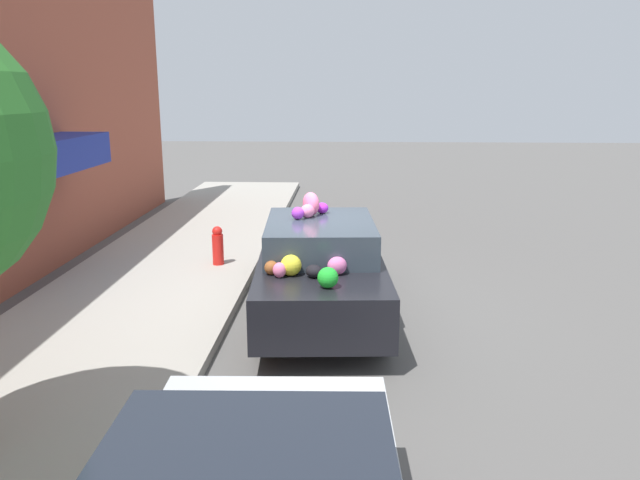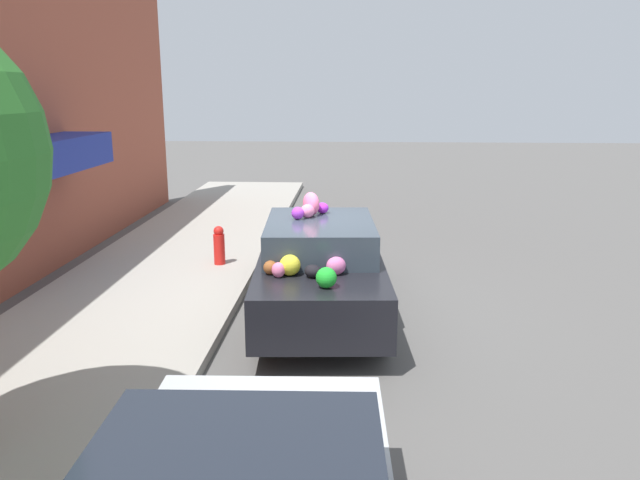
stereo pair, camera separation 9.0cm
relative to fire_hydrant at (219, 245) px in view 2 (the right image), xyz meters
The scene contains 4 objects.
ground_plane 2.70m from the fire_hydrant, 137.94° to the right, with size 60.00×60.00×0.00m, color #565451.
sidewalk_curb 2.21m from the fire_hydrant, 154.85° to the left, with size 24.00×3.20×0.15m.
fire_hydrant is the anchor object (origin of this frame).
art_car 2.78m from the fire_hydrant, 135.97° to the right, with size 4.60×1.98×1.76m.
Camera 2 is at (-8.75, -0.63, 3.24)m, focal length 35.00 mm.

